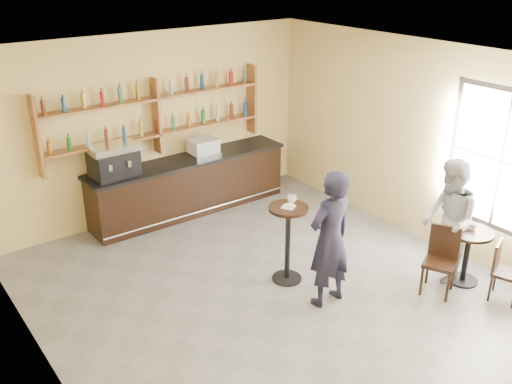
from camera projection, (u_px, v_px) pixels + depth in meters
floor at (279, 297)px, 7.88m from camera, size 7.00×7.00×0.00m
ceiling at (283, 64)px, 6.62m from camera, size 7.00×7.00×0.00m
wall_back at (154, 126)px, 9.84m from camera, size 7.00×0.00×7.00m
wall_left at (43, 262)px, 5.61m from camera, size 0.00×7.00×7.00m
wall_right at (431, 146)px, 8.89m from camera, size 0.00×7.00×7.00m
window_pane at (502, 161)px, 7.96m from camera, size 0.00×2.00×2.00m
window_frame at (501, 161)px, 7.95m from camera, size 0.04×1.70×2.10m
shelf_unit at (157, 116)px, 9.66m from camera, size 4.00×0.26×1.40m
liquor_bottles at (156, 106)px, 9.59m from camera, size 3.68×0.10×1.00m
bar_counter at (189, 185)px, 10.25m from camera, size 3.74×0.73×1.01m
espresso_machine at (114, 160)px, 9.20m from camera, size 0.78×0.54×0.53m
pastry_case at (203, 147)px, 10.17m from camera, size 0.54×0.46×0.30m
pedestal_table at (288, 244)px, 8.07m from camera, size 0.70×0.70×1.16m
napkin at (289, 207)px, 7.84m from camera, size 0.23×0.23×0.00m
donut at (290, 205)px, 7.83m from camera, size 0.14×0.14×0.04m
cup_pedestal at (292, 199)px, 7.97m from camera, size 0.14×0.14×0.10m
man_main at (330, 239)px, 7.42m from camera, size 0.71×0.48×1.90m
cafe_table at (466, 256)px, 8.09m from camera, size 0.71×0.71×0.82m
cup_cafe at (473, 227)px, 7.94m from camera, size 0.13×0.13×0.10m
chair_west at (440, 262)px, 7.80m from camera, size 0.55×0.55×0.95m
chair_south at (507, 273)px, 7.67m from camera, size 0.46×0.46×0.83m
patron_second at (449, 221)px, 8.04m from camera, size 1.08×1.11×1.80m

